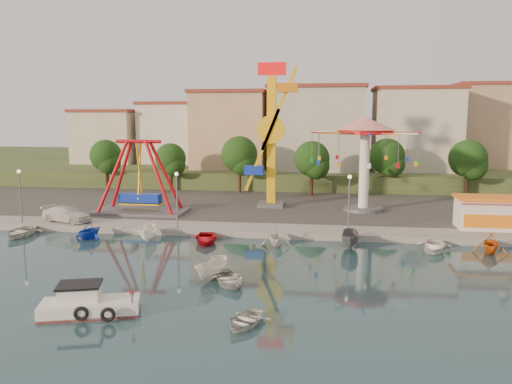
% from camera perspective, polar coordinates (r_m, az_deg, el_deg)
% --- Properties ---
extents(ground, '(200.00, 200.00, 0.00)m').
position_cam_1_polar(ground, '(34.24, -2.31, -10.10)').
color(ground, '#16333D').
rests_on(ground, ground).
extents(quay_deck, '(200.00, 100.00, 0.60)m').
position_cam_1_polar(quay_deck, '(94.70, 4.43, 2.00)').
color(quay_deck, '#9E998E').
rests_on(quay_deck, ground).
extents(asphalt_pad, '(90.00, 28.00, 0.01)m').
position_cam_1_polar(asphalt_pad, '(63.05, 2.58, -0.95)').
color(asphalt_pad, '#4C4944').
rests_on(asphalt_pad, quay_deck).
extents(hill_terrace, '(200.00, 60.00, 3.00)m').
position_cam_1_polar(hill_terrace, '(99.54, 4.63, 3.01)').
color(hill_terrace, '#384C26').
rests_on(hill_terrace, ground).
extents(pirate_ship_ride, '(10.00, 5.00, 8.00)m').
position_cam_1_polar(pirate_ship_ride, '(55.65, -13.15, 1.52)').
color(pirate_ship_ride, '#59595E').
rests_on(pirate_ship_ride, quay_deck).
extents(kamikaze_tower, '(4.60, 3.10, 16.50)m').
position_cam_1_polar(kamikaze_tower, '(57.48, 1.96, 6.13)').
color(kamikaze_tower, '#59595E').
rests_on(kamikaze_tower, quay_deck).
extents(wave_swinger, '(11.60, 11.60, 10.40)m').
position_cam_1_polar(wave_swinger, '(56.32, 12.35, 5.51)').
color(wave_swinger, '#59595E').
rests_on(wave_swinger, quay_deck).
extents(booth_left, '(5.40, 3.78, 3.08)m').
position_cam_1_polar(booth_left, '(51.38, 24.73, -2.11)').
color(booth_left, white).
rests_on(booth_left, quay_deck).
extents(lamp_post_0, '(0.14, 0.14, 5.00)m').
position_cam_1_polar(lamp_post_0, '(54.52, -25.31, -0.58)').
color(lamp_post_0, '#59595E').
rests_on(lamp_post_0, quay_deck).
extents(lamp_post_1, '(0.14, 0.14, 5.00)m').
position_cam_1_polar(lamp_post_1, '(47.66, -9.01, -1.06)').
color(lamp_post_1, '#59595E').
rests_on(lamp_post_1, quay_deck).
extents(lamp_post_2, '(0.14, 0.14, 5.00)m').
position_cam_1_polar(lamp_post_2, '(45.64, 10.59, -1.52)').
color(lamp_post_2, '#59595E').
rests_on(lamp_post_2, quay_deck).
extents(tree_0, '(4.60, 4.60, 7.19)m').
position_cam_1_polar(tree_0, '(76.11, -16.79, 4.01)').
color(tree_0, '#382314').
rests_on(tree_0, quay_deck).
extents(tree_1, '(4.35, 4.35, 6.80)m').
position_cam_1_polar(tree_1, '(71.82, -9.75, 3.78)').
color(tree_1, '#382314').
rests_on(tree_1, quay_deck).
extents(tree_2, '(5.02, 5.02, 7.85)m').
position_cam_1_polar(tree_2, '(68.95, -1.91, 4.31)').
color(tree_2, '#382314').
rests_on(tree_2, quay_deck).
extents(tree_3, '(4.68, 4.68, 7.32)m').
position_cam_1_polar(tree_3, '(66.53, 6.41, 3.80)').
color(tree_3, '#382314').
rests_on(tree_3, quay_deck).
extents(tree_4, '(4.86, 4.86, 7.60)m').
position_cam_1_polar(tree_4, '(69.94, 14.72, 3.96)').
color(tree_4, '#382314').
rests_on(tree_4, quay_deck).
extents(tree_5, '(4.83, 4.83, 7.54)m').
position_cam_1_polar(tree_5, '(70.04, 23.05, 3.53)').
color(tree_5, '#382314').
rests_on(tree_5, quay_deck).
extents(building_0, '(9.26, 9.53, 11.87)m').
position_cam_1_polar(building_0, '(87.33, -18.80, 6.72)').
color(building_0, beige).
rests_on(building_0, hill_terrace).
extents(building_1, '(12.33, 9.01, 8.63)m').
position_cam_1_polar(building_1, '(87.71, -10.09, 5.98)').
color(building_1, silver).
rests_on(building_1, hill_terrace).
extents(building_2, '(11.95, 9.28, 11.23)m').
position_cam_1_polar(building_2, '(85.09, -1.49, 6.91)').
color(building_2, tan).
rests_on(building_2, hill_terrace).
extents(building_3, '(12.59, 10.50, 9.20)m').
position_cam_1_polar(building_3, '(80.79, 7.88, 6.03)').
color(building_3, beige).
rests_on(building_3, hill_terrace).
extents(building_4, '(10.75, 9.23, 9.24)m').
position_cam_1_polar(building_4, '(85.22, 17.03, 5.88)').
color(building_4, beige).
rests_on(building_4, hill_terrace).
extents(building_5, '(12.77, 10.96, 11.21)m').
position_cam_1_polar(building_5, '(86.45, 26.04, 6.08)').
color(building_5, tan).
rests_on(building_5, hill_terrace).
extents(cabin_motorboat, '(5.72, 3.53, 1.88)m').
position_cam_1_polar(cabin_motorboat, '(30.09, -18.65, -12.21)').
color(cabin_motorboat, white).
rests_on(cabin_motorboat, ground).
extents(rowboat_a, '(4.05, 4.48, 0.76)m').
position_cam_1_polar(rowboat_a, '(33.43, -3.15, -9.88)').
color(rowboat_a, silver).
rests_on(rowboat_a, ground).
extents(rowboat_b, '(3.08, 3.63, 0.64)m').
position_cam_1_polar(rowboat_b, '(27.24, -1.27, -14.38)').
color(rowboat_b, silver).
rests_on(rowboat_b, ground).
extents(skiff, '(2.38, 3.79, 1.37)m').
position_cam_1_polar(skiff, '(34.58, -5.08, -8.75)').
color(skiff, white).
rests_on(skiff, ground).
extents(van, '(5.67, 3.49, 1.53)m').
position_cam_1_polar(van, '(53.45, -20.80, -2.37)').
color(van, silver).
rests_on(van, quay_deck).
extents(moored_boat_0, '(3.40, 4.50, 0.88)m').
position_cam_1_polar(moored_boat_0, '(51.35, -25.36, -4.12)').
color(moored_boat_0, beige).
rests_on(moored_boat_0, ground).
extents(moored_boat_1, '(3.28, 3.59, 1.60)m').
position_cam_1_polar(moored_boat_1, '(47.90, -18.57, -4.15)').
color(moored_boat_1, '#163CC4').
rests_on(moored_boat_1, ground).
extents(moored_boat_2, '(1.94, 3.79, 1.39)m').
position_cam_1_polar(moored_boat_2, '(45.71, -12.21, -4.63)').
color(moored_boat_2, white).
rests_on(moored_boat_2, ground).
extents(moored_boat_3, '(3.67, 4.54, 0.83)m').
position_cam_1_polar(moored_boat_3, '(44.25, -5.77, -5.29)').
color(moored_boat_3, red).
rests_on(moored_boat_3, ground).
extents(moored_boat_4, '(2.71, 3.10, 1.58)m').
position_cam_1_polar(moored_boat_4, '(43.13, 2.34, -5.10)').
color(moored_boat_4, white).
rests_on(moored_boat_4, ground).
extents(moored_boat_5, '(1.71, 3.96, 1.50)m').
position_cam_1_polar(moored_boat_5, '(42.99, 10.75, -5.35)').
color(moored_boat_5, '#59595E').
rests_on(moored_boat_5, ground).
extents(moored_boat_6, '(3.84, 4.66, 0.84)m').
position_cam_1_polar(moored_boat_6, '(43.93, 19.62, -5.84)').
color(moored_boat_6, white).
rests_on(moored_boat_6, ground).
extents(moored_boat_7, '(3.40, 3.69, 1.62)m').
position_cam_1_polar(moored_boat_7, '(44.96, 25.22, -5.33)').
color(moored_boat_7, '#D15F12').
rests_on(moored_boat_7, ground).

